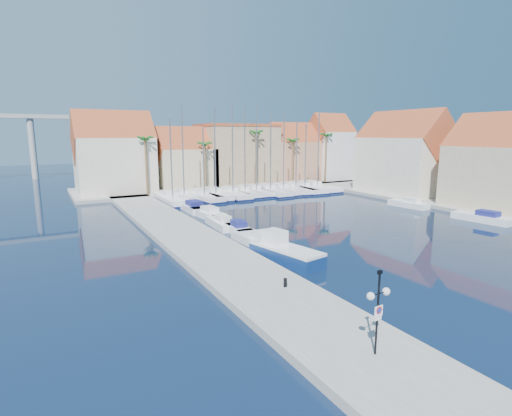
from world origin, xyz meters
The scene contains 39 objects.
ground centered at (0.00, 0.00, 0.00)m, with size 260.00×260.00×0.00m, color black.
quay_west centered at (-9.00, 13.50, 0.25)m, with size 6.00×77.00×0.50m, color gray.
shore_north centered at (10.00, 48.00, 0.25)m, with size 54.00×16.00×0.50m, color gray.
shore_east centered at (32.00, 15.00, 0.25)m, with size 12.00×60.00×0.50m, color gray.
lamp_post centered at (-8.71, -10.77, 3.06)m, with size 1.33×0.41×3.90m.
bollard centered at (-7.94, -2.19, 0.79)m, with size 0.23×0.23×0.57m, color black.
fishing_boat centered at (-4.29, 3.66, 0.78)m, with size 3.50×6.98×2.34m.
motorboat_west_0 centered at (-3.83, 8.37, 0.51)m, with size 2.57×7.33×1.40m.
motorboat_west_1 centered at (-3.57, 13.86, 0.51)m, with size 2.16×5.44×1.40m.
motorboat_west_2 centered at (-3.98, 16.95, 0.51)m, with size 2.19×5.94×1.40m.
motorboat_west_3 centered at (-3.29, 22.76, 0.51)m, with size 2.65×6.61×1.40m.
motorboat_west_4 centered at (-3.42, 27.90, 0.51)m, with size 2.47×7.34×1.40m.
motorboat_west_5 centered at (-3.74, 32.05, 0.51)m, with size 2.17×5.33×1.40m.
motorboat_east_0 centered at (24.01, 4.94, 0.51)m, with size 2.70×6.64×1.40m.
motorboat_east_1 centered at (24.01, 15.62, 0.51)m, with size 2.32×5.83×1.40m.
sailboat_0 centered at (-4.07, 35.45, 0.56)m, with size 3.04×11.47×12.30m.
sailboat_1 centered at (-1.71, 36.91, 0.66)m, with size 2.43×8.25×14.26m.
sailboat_2 centered at (0.96, 35.53, 0.56)m, with size 3.65×10.64×11.23m.
sailboat_3 centered at (3.23, 36.18, 0.60)m, with size 3.57×10.76×14.17m.
sailboat_4 centered at (6.05, 35.84, 0.60)m, with size 2.91×10.58×14.60m.
sailboat_5 centered at (8.42, 36.09, 0.63)m, with size 2.84×9.49×14.60m.
sailboat_6 centered at (10.69, 36.38, 0.61)m, with size 2.90×9.93×14.38m.
sailboat_7 centered at (13.05, 35.90, 0.58)m, with size 3.09×11.49×13.46m.
sailboat_8 centered at (15.60, 35.78, 0.60)m, with size 2.86×10.37×13.95m.
sailboat_9 centered at (18.30, 35.98, 0.57)m, with size 3.21×11.34×12.63m.
sailboat_10 centered at (20.27, 35.98, 0.56)m, with size 4.20×12.25×11.92m.
sailboat_11 centered at (23.00, 36.05, 0.58)m, with size 3.42×11.86×13.78m.
building_0 centered at (-10.00, 47.00, 6.52)m, with size 12.30×9.00×13.50m.
building_1 centered at (2.00, 47.00, 5.30)m, with size 10.30×8.00×11.00m.
building_2 centered at (13.00, 48.00, 6.26)m, with size 14.20×10.20×11.50m.
building_3 centered at (25.00, 47.00, 5.86)m, with size 10.30×8.00×12.00m.
building_4 centered at (34.00, 46.00, 6.97)m, with size 8.30×8.00×14.00m.
building_5 centered at (32.00, 8.00, 5.96)m, with size 9.00×12.30×12.50m.
building_6 centered at (32.00, 24.00, 6.52)m, with size 9.00×14.30×13.50m.
palm_0 centered at (-6.00, 42.00, 9.08)m, with size 2.60×2.60×10.15m.
palm_1 centered at (4.00, 42.00, 8.14)m, with size 2.60×2.60×9.15m.
palm_2 centered at (14.00, 42.00, 10.02)m, with size 2.60×2.60×11.15m.
palm_3 centered at (22.00, 42.00, 8.61)m, with size 2.60×2.60×9.65m.
palm_4 centered at (30.00, 42.00, 9.55)m, with size 2.60×2.60×10.65m.
Camera 1 is at (-21.09, -22.48, 10.10)m, focal length 28.00 mm.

